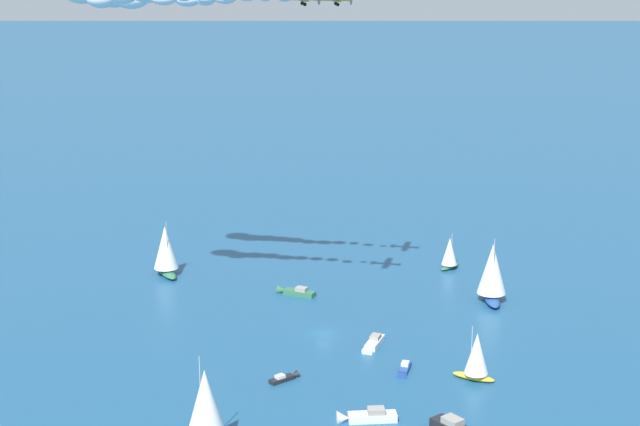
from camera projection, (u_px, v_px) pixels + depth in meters
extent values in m
plane|color=#1E517A|center=(323.00, 334.00, 180.88)|extent=(2000.00, 2000.00, 0.00)
cube|color=#33704C|center=(299.00, 293.00, 200.84)|extent=(3.42, 6.81, 1.04)
cone|color=#33704C|center=(282.00, 290.00, 202.47)|extent=(2.39, 2.07, 2.09)
cube|color=gray|center=(302.00, 289.00, 200.41)|extent=(2.12, 2.58, 0.78)
cylinder|color=#B2B2B7|center=(201.00, 398.00, 137.17)|extent=(0.14, 0.14, 12.44)
cone|color=white|center=(205.00, 405.00, 136.26)|extent=(8.41, 8.41, 10.58)
cube|color=gray|center=(453.00, 421.00, 143.29)|extent=(3.43, 3.54, 0.98)
ellipsoid|color=gold|center=(474.00, 377.00, 161.31)|extent=(3.69, 7.40, 1.00)
cylinder|color=#B2B2B7|center=(472.00, 350.00, 160.36)|extent=(0.14, 0.14, 8.20)
cone|color=white|center=(477.00, 353.00, 160.08)|extent=(4.76, 4.76, 6.97)
cube|color=white|center=(372.00, 417.00, 147.14)|extent=(4.38, 7.60, 1.16)
cone|color=white|center=(343.00, 418.00, 146.79)|extent=(2.76, 2.46, 2.32)
cube|color=gray|center=(376.00, 411.00, 146.92)|extent=(2.53, 2.97, 0.87)
cube|color=#23478C|center=(405.00, 368.00, 164.98)|extent=(4.77, 1.66, 0.76)
cone|color=#23478C|center=(402.00, 375.00, 162.28)|extent=(1.26, 1.55, 1.51)
cube|color=silver|center=(405.00, 364.00, 165.15)|extent=(1.69, 1.26, 0.57)
cube|color=black|center=(282.00, 379.00, 160.68)|extent=(4.26, 3.77, 0.69)
cone|color=black|center=(295.00, 375.00, 162.29)|extent=(1.73, 1.77, 1.39)
cube|color=silver|center=(280.00, 376.00, 160.32)|extent=(1.88, 1.81, 0.52)
ellipsoid|color=#33704C|center=(167.00, 273.00, 213.11)|extent=(9.16, 8.00, 1.34)
cylinder|color=#B2B2B7|center=(167.00, 246.00, 210.91)|extent=(0.14, 0.14, 10.98)
cone|color=white|center=(165.00, 247.00, 212.09)|extent=(7.37, 7.37, 9.33)
ellipsoid|color=#33704C|center=(450.00, 267.00, 217.91)|extent=(6.25, 4.64, 0.87)
cylinder|color=#B2B2B7|center=(452.00, 249.00, 217.22)|extent=(0.14, 0.14, 7.15)
cone|color=white|center=(450.00, 251.00, 216.76)|extent=(4.68, 4.68, 6.08)
cube|color=white|center=(375.00, 342.00, 175.46)|extent=(6.47, 2.75, 1.00)
cone|color=white|center=(368.00, 350.00, 171.97)|extent=(1.84, 2.19, 2.01)
cube|color=gray|center=(375.00, 337.00, 175.67)|extent=(2.37, 1.86, 0.75)
ellipsoid|color=#23478C|center=(491.00, 299.00, 196.94)|extent=(10.83, 5.11, 1.46)
cylinder|color=#B2B2B7|center=(493.00, 268.00, 194.46)|extent=(0.14, 0.14, 12.01)
cone|color=white|center=(492.00, 269.00, 195.88)|extent=(6.85, 6.85, 10.21)
cube|color=orange|center=(334.00, 0.00, 172.39)|extent=(7.15, 1.32, 1.15)
cylinder|color=black|center=(338.00, 5.00, 173.24)|extent=(0.21, 0.60, 0.61)
cylinder|color=black|center=(336.00, 4.00, 171.50)|extent=(0.21, 0.60, 0.61)
cylinder|color=black|center=(305.00, 4.00, 159.87)|extent=(0.21, 0.60, 0.61)
cylinder|color=black|center=(302.00, 3.00, 158.12)|extent=(0.21, 0.60, 0.61)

